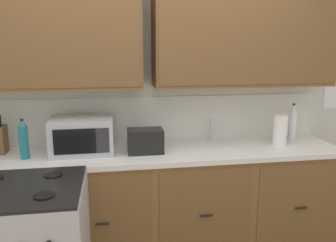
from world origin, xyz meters
name	(u,v)px	position (x,y,z in m)	size (l,w,h in m)	color
wall_unit	(147,57)	(0.00, 0.50, 1.67)	(4.33, 0.40, 2.48)	silver
counter_run	(151,203)	(0.00, 0.30, 0.48)	(3.16, 0.64, 0.93)	black
microwave	(82,135)	(-0.53, 0.35, 1.07)	(0.48, 0.37, 0.28)	#B7B7BC
toaster	(145,141)	(-0.04, 0.27, 1.02)	(0.28, 0.18, 0.19)	black
sink_faucet	(211,130)	(0.57, 0.51, 1.03)	(0.02, 0.02, 0.20)	#B2B5BA
paper_towel_roll	(280,131)	(1.11, 0.28, 1.06)	(0.12, 0.12, 0.26)	white
bottle_teal	(24,139)	(-0.95, 0.26, 1.08)	(0.07, 0.07, 0.31)	#1E707A
bottle_clear	(293,123)	(1.29, 0.42, 1.09)	(0.07, 0.07, 0.34)	silver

